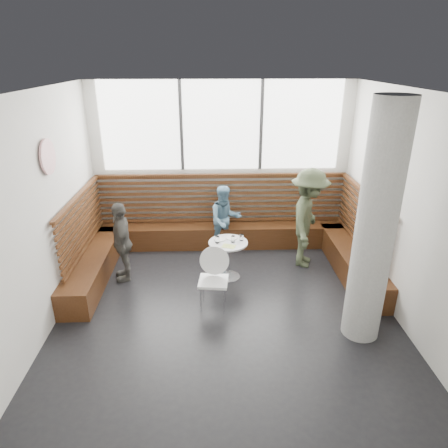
{
  "coord_description": "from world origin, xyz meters",
  "views": [
    {
      "loc": [
        -0.21,
        -5.12,
        3.59
      ],
      "look_at": [
        0.0,
        1.0,
        1.0
      ],
      "focal_mm": 32.0,
      "sensor_mm": 36.0,
      "label": 1
    }
  ],
  "objects_px": {
    "cafe_table": "(228,252)",
    "cafe_chair": "(213,274)",
    "child_left": "(122,242)",
    "adult_man": "(308,218)",
    "concrete_column": "(376,228)",
    "child_back": "(225,220)"
  },
  "relations": [
    {
      "from": "concrete_column",
      "to": "child_left",
      "type": "xyz_separation_m",
      "value": [
        -3.57,
        1.61,
        -0.9
      ]
    },
    {
      "from": "cafe_chair",
      "to": "child_back",
      "type": "relative_size",
      "value": 0.7
    },
    {
      "from": "cafe_chair",
      "to": "child_back",
      "type": "xyz_separation_m",
      "value": [
        0.25,
        1.86,
        0.12
      ]
    },
    {
      "from": "child_left",
      "to": "adult_man",
      "type": "bearing_deg",
      "value": 82.65
    },
    {
      "from": "cafe_table",
      "to": "child_left",
      "type": "height_order",
      "value": "child_left"
    },
    {
      "from": "adult_man",
      "to": "cafe_table",
      "type": "bearing_deg",
      "value": 127.6
    },
    {
      "from": "adult_man",
      "to": "child_back",
      "type": "relative_size",
      "value": 1.36
    },
    {
      "from": "concrete_column",
      "to": "child_back",
      "type": "relative_size",
      "value": 2.39
    },
    {
      "from": "concrete_column",
      "to": "adult_man",
      "type": "distance_m",
      "value": 2.16
    },
    {
      "from": "adult_man",
      "to": "child_left",
      "type": "relative_size",
      "value": 1.3
    },
    {
      "from": "cafe_table",
      "to": "cafe_chair",
      "type": "relative_size",
      "value": 0.73
    },
    {
      "from": "cafe_table",
      "to": "child_left",
      "type": "bearing_deg",
      "value": 178.35
    },
    {
      "from": "cafe_table",
      "to": "child_back",
      "type": "height_order",
      "value": "child_back"
    },
    {
      "from": "child_left",
      "to": "cafe_chair",
      "type": "bearing_deg",
      "value": 45.72
    },
    {
      "from": "cafe_chair",
      "to": "child_back",
      "type": "bearing_deg",
      "value": 88.61
    },
    {
      "from": "cafe_chair",
      "to": "child_left",
      "type": "height_order",
      "value": "child_left"
    },
    {
      "from": "concrete_column",
      "to": "adult_man",
      "type": "xyz_separation_m",
      "value": [
        -0.33,
        2.02,
        -0.69
      ]
    },
    {
      "from": "concrete_column",
      "to": "child_back",
      "type": "bearing_deg",
      "value": 124.68
    },
    {
      "from": "child_back",
      "to": "concrete_column",
      "type": "bearing_deg",
      "value": -70.59
    },
    {
      "from": "concrete_column",
      "to": "cafe_chair",
      "type": "xyz_separation_m",
      "value": [
        -2.04,
        0.74,
        -1.05
      ]
    },
    {
      "from": "cafe_table",
      "to": "adult_man",
      "type": "relative_size",
      "value": 0.38
    },
    {
      "from": "cafe_table",
      "to": "adult_man",
      "type": "bearing_deg",
      "value": 17.52
    }
  ]
}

